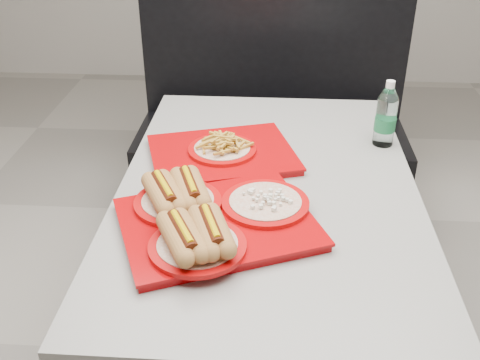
# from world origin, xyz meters

# --- Properties ---
(ground) EXTENTS (6.00, 6.00, 0.00)m
(ground) POSITION_xyz_m (0.00, 0.00, 0.00)
(ground) COLOR gray
(ground) RESTS_ON ground
(diner_table) EXTENTS (0.92, 1.42, 0.75)m
(diner_table) POSITION_xyz_m (0.00, 0.00, 0.58)
(diner_table) COLOR black
(diner_table) RESTS_ON ground
(booth_bench) EXTENTS (1.30, 0.57, 1.35)m
(booth_bench) POSITION_xyz_m (0.00, 1.09, 0.40)
(booth_bench) COLOR black
(booth_bench) RESTS_ON ground
(tray_near) EXTENTS (0.61, 0.55, 0.11)m
(tray_near) POSITION_xyz_m (-0.15, -0.25, 0.79)
(tray_near) COLOR #990407
(tray_near) RESTS_ON diner_table
(tray_far) EXTENTS (0.55, 0.48, 0.09)m
(tray_far) POSITION_xyz_m (-0.16, 0.16, 0.78)
(tray_far) COLOR #990407
(tray_far) RESTS_ON diner_table
(water_bottle) EXTENTS (0.07, 0.07, 0.23)m
(water_bottle) POSITION_xyz_m (0.39, 0.30, 0.85)
(water_bottle) COLOR silver
(water_bottle) RESTS_ON diner_table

